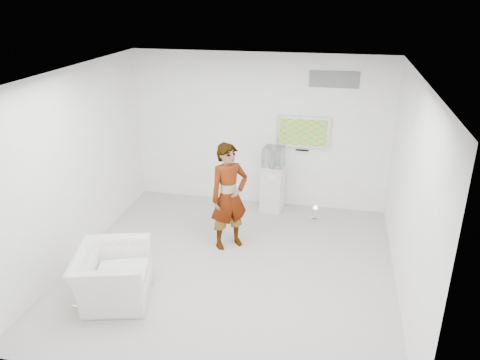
{
  "coord_description": "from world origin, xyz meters",
  "views": [
    {
      "loc": [
        1.45,
        -6.14,
        4.07
      ],
      "look_at": [
        0.02,
        0.6,
        1.24
      ],
      "focal_mm": 35.0,
      "sensor_mm": 36.0,
      "label": 1
    }
  ],
  "objects_px": {
    "floor_uplight": "(315,214)",
    "person": "(229,197)",
    "armchair": "(113,275)",
    "tv": "(303,132)",
    "pedestal": "(273,188)"
  },
  "relations": [
    {
      "from": "floor_uplight",
      "to": "person",
      "type": "bearing_deg",
      "value": -138.34
    },
    {
      "from": "person",
      "to": "armchair",
      "type": "height_order",
      "value": "person"
    },
    {
      "from": "tv",
      "to": "armchair",
      "type": "distance_m",
      "value": 4.39
    },
    {
      "from": "tv",
      "to": "floor_uplight",
      "type": "xyz_separation_m",
      "value": [
        0.34,
        -0.58,
        -1.41
      ]
    },
    {
      "from": "pedestal",
      "to": "floor_uplight",
      "type": "xyz_separation_m",
      "value": [
        0.86,
        -0.32,
        -0.32
      ]
    },
    {
      "from": "person",
      "to": "tv",
      "type": "bearing_deg",
      "value": 20.98
    },
    {
      "from": "tv",
      "to": "floor_uplight",
      "type": "relative_size",
      "value": 3.48
    },
    {
      "from": "armchair",
      "to": "pedestal",
      "type": "distance_m",
      "value": 3.74
    },
    {
      "from": "person",
      "to": "armchair",
      "type": "relative_size",
      "value": 1.63
    },
    {
      "from": "tv",
      "to": "pedestal",
      "type": "height_order",
      "value": "tv"
    },
    {
      "from": "person",
      "to": "pedestal",
      "type": "bearing_deg",
      "value": 32.49
    },
    {
      "from": "tv",
      "to": "armchair",
      "type": "xyz_separation_m",
      "value": [
        -2.29,
        -3.55,
        -1.19
      ]
    },
    {
      "from": "tv",
      "to": "armchair",
      "type": "height_order",
      "value": "tv"
    },
    {
      "from": "tv",
      "to": "pedestal",
      "type": "distance_m",
      "value": 1.23
    },
    {
      "from": "person",
      "to": "pedestal",
      "type": "distance_m",
      "value": 1.69
    }
  ]
}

